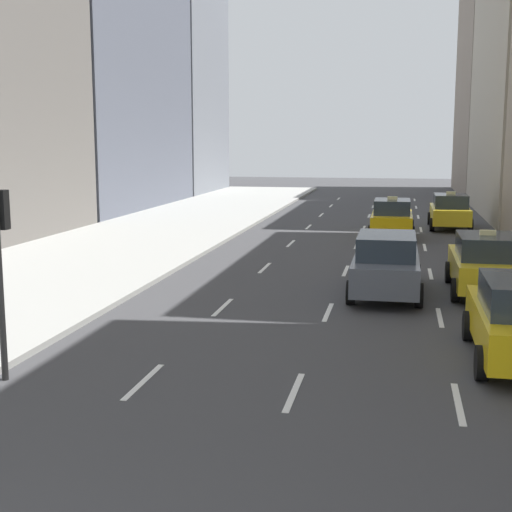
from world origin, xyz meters
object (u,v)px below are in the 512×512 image
Objects in this scene: sedan_black_near at (386,264)px; traffic_light_pole at (1,251)px; taxi_third at (485,263)px; taxi_second at (392,218)px; taxi_fourth at (450,211)px.

traffic_light_pole reaches higher than sedan_black_near.
taxi_third is 1.22× the size of traffic_light_pole.
taxi_second is 1.22× the size of traffic_light_pole.
taxi_third is (2.80, -11.83, 0.00)m from taxi_second.
traffic_light_pole is (-9.55, -9.52, 1.53)m from taxi_third.
traffic_light_pole is (-6.75, -21.35, 1.53)m from taxi_second.
taxi_second is 4.66m from taxi_fourth.
taxi_second is at bearing 90.00° from sedan_black_near.
taxi_third reaches higher than sedan_black_near.
sedan_black_near is (-2.80, -0.78, 0.02)m from taxi_third.
taxi_third is 0.92× the size of sedan_black_near.
taxi_fourth reaches higher than sedan_black_near.
sedan_black_near is at bearing -99.73° from taxi_fourth.
sedan_black_near is at bearing -90.00° from taxi_second.
taxi_fourth is at bearing 53.04° from taxi_second.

